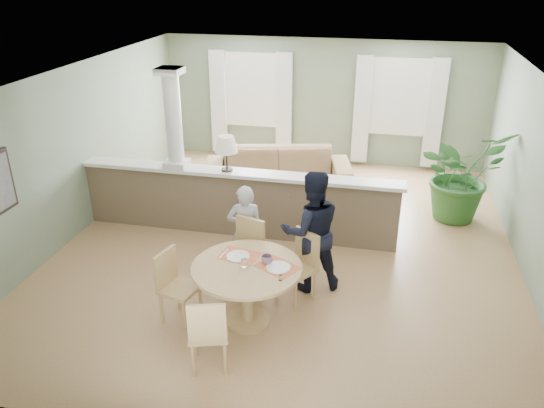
% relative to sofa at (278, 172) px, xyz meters
% --- Properties ---
extents(ground, '(8.00, 8.00, 0.00)m').
position_rel_sofa_xyz_m(ground, '(0.61, -2.07, -0.41)').
color(ground, tan).
rests_on(ground, ground).
extents(room_shell, '(7.02, 8.02, 2.71)m').
position_rel_sofa_xyz_m(room_shell, '(0.58, -1.44, 1.40)').
color(room_shell, gray).
rests_on(room_shell, ground).
extents(pony_wall, '(5.32, 0.38, 2.70)m').
position_rel_sofa_xyz_m(pony_wall, '(-0.38, -1.87, 0.30)').
color(pony_wall, brown).
rests_on(pony_wall, ground).
extents(sofa, '(2.99, 1.70, 0.82)m').
position_rel_sofa_xyz_m(sofa, '(0.00, 0.00, 0.00)').
color(sofa, '#927050').
rests_on(sofa, ground).
extents(houseplant, '(1.93, 1.89, 1.62)m').
position_rel_sofa_xyz_m(houseplant, '(3.31, -0.46, 0.40)').
color(houseplant, '#295C24').
rests_on(houseplant, ground).
extents(dining_table, '(1.34, 1.34, 0.92)m').
position_rel_sofa_xyz_m(dining_table, '(0.49, -4.15, 0.24)').
color(dining_table, tan).
rests_on(dining_table, ground).
extents(chair_far_boy, '(0.58, 0.58, 1.02)m').
position_rel_sofa_xyz_m(chair_far_boy, '(0.26, -3.40, 0.15)').
color(chair_far_boy, tan).
rests_on(chair_far_boy, ground).
extents(chair_far_man, '(0.61, 0.61, 0.97)m').
position_rel_sofa_xyz_m(chair_far_man, '(1.03, -3.48, 0.12)').
color(chair_far_man, tan).
rests_on(chair_far_man, ground).
extents(chair_near, '(0.54, 0.54, 0.95)m').
position_rel_sofa_xyz_m(chair_near, '(0.28, -5.07, 0.11)').
color(chair_near, tan).
rests_on(chair_near, ground).
extents(chair_side, '(0.53, 0.53, 0.95)m').
position_rel_sofa_xyz_m(chair_side, '(-0.42, -4.27, 0.11)').
color(chair_side, tan).
rests_on(chair_side, ground).
extents(child_person, '(0.57, 0.45, 1.39)m').
position_rel_sofa_xyz_m(child_person, '(0.17, -3.07, 0.28)').
color(child_person, '#A2A2A7').
rests_on(child_person, ground).
extents(man_person, '(1.02, 0.91, 1.72)m').
position_rel_sofa_xyz_m(man_person, '(1.12, -3.17, 0.45)').
color(man_person, black).
rests_on(man_person, ground).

